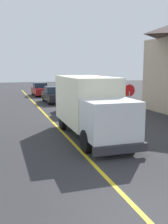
# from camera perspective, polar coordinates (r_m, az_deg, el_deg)

# --- Properties ---
(ground_plane) EXTENTS (120.00, 120.00, 0.00)m
(ground_plane) POSITION_cam_1_polar(r_m,az_deg,el_deg) (7.13, 14.14, -22.25)
(ground_plane) COLOR #303033
(centre_line_yellow) EXTENTS (0.16, 56.00, 0.01)m
(centre_line_yellow) POSITION_cam_1_polar(r_m,az_deg,el_deg) (15.89, -5.14, -3.86)
(centre_line_yellow) COLOR gold
(centre_line_yellow) RESTS_ON ground
(box_truck) EXTENTS (2.40, 7.18, 3.20)m
(box_truck) POSITION_cam_1_polar(r_m,az_deg,el_deg) (14.15, 1.31, 1.75)
(box_truck) COLOR #F2EDCC
(box_truck) RESTS_ON ground
(parked_car_near) EXTENTS (1.87, 4.43, 1.67)m
(parked_car_near) POSITION_cam_1_polar(r_m,az_deg,el_deg) (20.86, -2.40, 1.65)
(parked_car_near) COLOR #B7B7BC
(parked_car_near) RESTS_ON ground
(parked_car_mid) EXTENTS (1.91, 4.44, 1.67)m
(parked_car_mid) POSITION_cam_1_polar(r_m,az_deg,el_deg) (27.89, -6.60, 3.66)
(parked_car_mid) COLOR black
(parked_car_mid) RESTS_ON ground
(parked_car_far) EXTENTS (1.86, 4.43, 1.67)m
(parked_car_far) POSITION_cam_1_polar(r_m,az_deg,el_deg) (34.79, -9.45, 4.81)
(parked_car_far) COLOR maroon
(parked_car_far) RESTS_ON ground
(stop_sign) EXTENTS (0.80, 0.10, 2.65)m
(stop_sign) POSITION_cam_1_polar(r_m,az_deg,el_deg) (17.00, 9.73, 3.28)
(stop_sign) COLOR gray
(stop_sign) RESTS_ON ground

